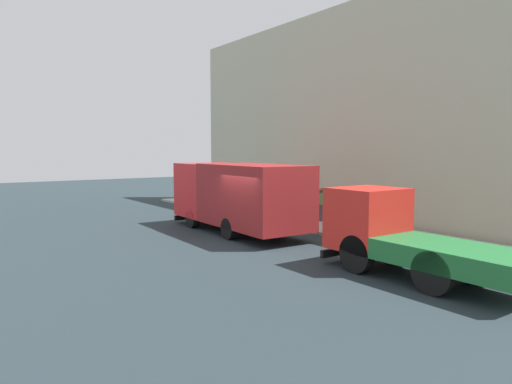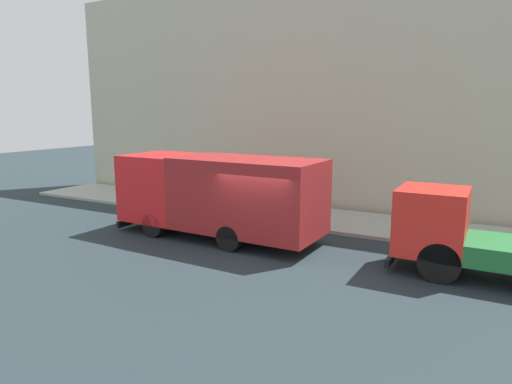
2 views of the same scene
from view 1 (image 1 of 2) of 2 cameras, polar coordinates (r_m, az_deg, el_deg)
ground at (r=17.54m, az=-0.48°, el=-6.15°), size 80.00×80.00×0.00m
sidewalk at (r=20.62m, az=10.60°, el=-4.34°), size 3.63×30.00×0.13m
building_facade at (r=22.13m, az=15.06°, el=9.62°), size 0.50×30.00×10.45m
large_utility_truck at (r=19.41m, az=-2.29°, el=-0.23°), size 2.74×7.59×2.87m
small_flatbed_truck at (r=13.48m, az=17.11°, el=-5.03°), size 1.98×5.72×2.34m
pedestrian_walking at (r=21.86m, az=7.97°, el=-1.43°), size 0.44×0.44×1.54m
traffic_cone_orange at (r=23.60m, az=-1.27°, el=-2.09°), size 0.46×0.46×0.65m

